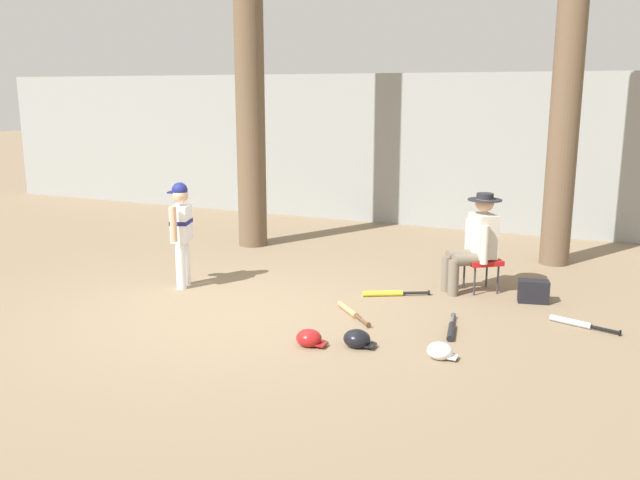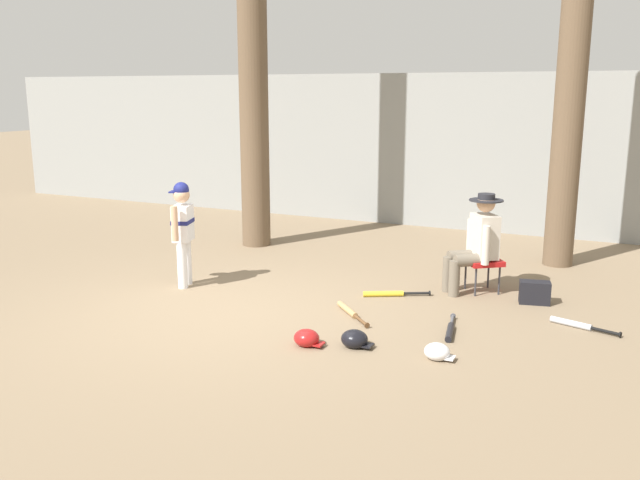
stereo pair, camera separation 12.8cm
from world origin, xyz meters
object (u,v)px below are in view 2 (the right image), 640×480
object	(u,v)px
batting_helmet_black	(355,339)
folding_stool	(483,263)
bat_wood_tan	(349,311)
young_ballplayer	(183,227)
bat_yellow_trainer	(389,294)
bat_black_composite	(450,330)
tree_near_player	(253,66)
tree_behind_spectator	(569,111)
batting_helmet_white	(437,352)
batting_helmet_red	(307,338)
bat_aluminum_silver	(576,325)
seated_spectator	(476,241)
handbag_beside_stool	(535,292)

from	to	relation	value
batting_helmet_black	folding_stool	bearing A→B (deg)	73.07
bat_wood_tan	batting_helmet_black	distance (m)	0.96
young_ballplayer	batting_helmet_black	distance (m)	2.97
folding_stool	bat_yellow_trainer	size ratio (longest dim) A/B	0.76
bat_black_composite	batting_helmet_black	bearing A→B (deg)	-134.33
tree_near_player	folding_stool	bearing A→B (deg)	-15.84
bat_black_composite	batting_helmet_black	distance (m)	1.05
bat_wood_tan	folding_stool	bearing A→B (deg)	52.40
batting_helmet_black	bat_black_composite	bearing A→B (deg)	45.67
tree_behind_spectator	batting_helmet_white	distance (m)	4.59
tree_behind_spectator	folding_stool	world-z (taller)	tree_behind_spectator
batting_helmet_black	batting_helmet_red	xyz separation A→B (m)	(-0.43, -0.16, -0.00)
batting_helmet_red	bat_yellow_trainer	bearing A→B (deg)	84.40
bat_wood_tan	bat_aluminum_silver	world-z (taller)	same
bat_aluminum_silver	batting_helmet_white	world-z (taller)	batting_helmet_white
young_ballplayer	seated_spectator	xyz separation A→B (m)	(3.34, 1.25, -0.10)
bat_aluminum_silver	batting_helmet_white	size ratio (longest dim) A/B	2.51
folding_stool	batting_helmet_white	size ratio (longest dim) A/B	2.00
folding_stool	handbag_beside_stool	world-z (taller)	folding_stool
seated_spectator	bat_black_composite	distance (m)	1.64
seated_spectator	bat_aluminum_silver	xyz separation A→B (m)	(1.24, -0.80, -0.61)
tree_behind_spectator	handbag_beside_stool	bearing A→B (deg)	-91.02
bat_wood_tan	batting_helmet_red	bearing A→B (deg)	-90.66
handbag_beside_stool	bat_wood_tan	bearing A→B (deg)	-144.63
handbag_beside_stool	bat_yellow_trainer	size ratio (longest dim) A/B	0.46
handbag_beside_stool	batting_helmet_red	world-z (taller)	handbag_beside_stool
bat_wood_tan	batting_helmet_white	distance (m)	1.46
bat_yellow_trainer	batting_helmet_white	size ratio (longest dim) A/B	2.63
folding_stool	batting_helmet_black	world-z (taller)	folding_stool
handbag_beside_stool	batting_helmet_black	bearing A→B (deg)	-122.52
tree_near_player	tree_behind_spectator	bearing A→B (deg)	8.96
tree_near_player	tree_behind_spectator	xyz separation A→B (m)	(4.46, 0.70, -0.62)
seated_spectator	batting_helmet_red	bearing A→B (deg)	-113.50
seated_spectator	bat_wood_tan	size ratio (longest dim) A/B	2.01
tree_behind_spectator	bat_aluminum_silver	distance (m)	3.40
batting_helmet_white	batting_helmet_red	distance (m)	1.24
handbag_beside_stool	batting_helmet_white	xyz separation A→B (m)	(-0.56, -2.08, -0.06)
bat_yellow_trainer	batting_helmet_red	xyz separation A→B (m)	(-0.18, -1.83, 0.04)
young_ballplayer	bat_yellow_trainer	bearing A→B (deg)	14.81
handbag_beside_stool	batting_helmet_white	distance (m)	2.15
bat_aluminum_silver	batting_helmet_white	distance (m)	1.78
young_ballplayer	bat_black_composite	size ratio (longest dim) A/B	1.78
young_ballplayer	folding_stool	world-z (taller)	young_ballplayer
bat_wood_tan	tree_near_player	bearing A→B (deg)	136.37
folding_stool	seated_spectator	world-z (taller)	seated_spectator
tree_behind_spectator	young_ballplayer	xyz separation A→B (m)	(-4.10, -3.09, -1.38)
folding_stool	tree_near_player	bearing A→B (deg)	164.16
bat_aluminum_silver	tree_near_player	bearing A→B (deg)	158.62
seated_spectator	batting_helmet_black	distance (m)	2.42
young_ballplayer	bat_yellow_trainer	world-z (taller)	young_ballplayer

